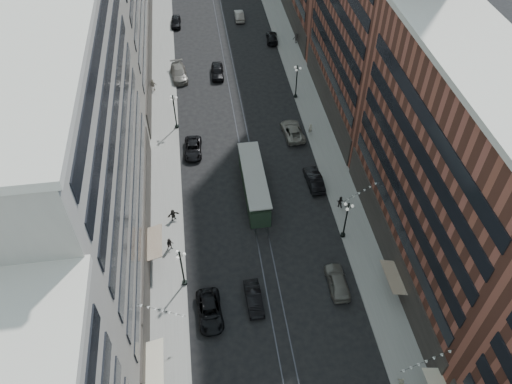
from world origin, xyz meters
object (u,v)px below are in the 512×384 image
car_9 (176,22)px  car_14 (239,16)px  car_5 (254,298)px  car_12 (272,37)px  streetcar (254,184)px  car_13 (217,71)px  pedestrian_2 (170,244)px  pedestrian_7 (340,202)px  lamppost_se_far (346,219)px  pedestrian_6 (153,85)px  pedestrian_5 (173,215)px  pedestrian_4 (401,384)px  lamppost_sw_mid (175,110)px  car_10 (314,180)px  car_4 (337,281)px  lamppost_sw_far (182,267)px  car_11 (293,131)px  pedestrian_9 (296,38)px  car_2 (210,311)px  lamppost_se_mid (297,80)px  car_7 (193,148)px  pedestrian_8 (310,129)px  car_8 (179,73)px

car_9 → car_14: (12.02, 0.76, 0.01)m
car_5 → car_12: car_5 is taller
streetcar → car_13: streetcar is taller
pedestrian_2 → pedestrian_7: size_ratio=1.02×
lamppost_se_far → pedestrian_6: (-21.70, 32.91, -1.98)m
pedestrian_5 → pedestrian_6: 27.69m
pedestrian_4 → lamppost_sw_mid: bearing=3.9°
pedestrian_6 → streetcar: bearing=135.4°
car_10 → pedestrian_7: 4.89m
car_4 → pedestrian_6: bearing=-63.3°
streetcar → pedestrian_5: bearing=-162.6°
lamppost_sw_far → car_11: (16.18, 23.07, -2.33)m
car_11 → pedestrian_7: pedestrian_7 is taller
car_5 → car_9: size_ratio=1.01×
lamppost_sw_far → car_5: bearing=-24.9°
pedestrian_4 → pedestrian_9: pedestrian_9 is taller
car_2 → pedestrian_9: (19.30, 52.24, 0.34)m
lamppost_se_mid → pedestrian_6: (-21.70, 4.91, -1.98)m
car_2 → car_4: bearing=4.1°
streetcar → pedestrian_4: (9.65, -26.52, -0.55)m
car_9 → pedestrian_7: (18.38, -49.43, 0.22)m
car_2 → car_11: (13.78, 27.15, 0.03)m
pedestrian_2 → car_13: bearing=69.8°
car_4 → pedestrian_9: (5.70, 50.64, 0.24)m
lamppost_sw_mid → car_7: 6.50m
pedestrian_2 → car_11: size_ratio=0.31×
pedestrian_4 → pedestrian_6: pedestrian_6 is taller
lamppost_se_mid → pedestrian_7: size_ratio=3.35×
streetcar → pedestrian_6: bearing=117.1°
car_5 → pedestrian_7: bearing=41.9°
lamppost_se_mid → car_14: size_ratio=1.19×
car_5 → pedestrian_8: 28.74m
lamppost_se_mid → car_8: lamppost_se_mid is taller
car_7 → car_14: car_14 is taller
lamppost_se_far → car_10: bearing=99.0°
pedestrian_7 → car_8: bearing=-28.9°
pedestrian_2 → car_14: 55.72m
car_5 → car_9: car_9 is taller
lamppost_sw_mid → car_13: 14.81m
car_2 → pedestrian_7: size_ratio=3.21×
lamppost_sw_far → car_2: lamppost_sw_far is taller
car_2 → car_13: car_13 is taller
pedestrian_9 → pedestrian_8: bearing=-78.3°
lamppost_sw_mid → lamppost_se_mid: (18.40, 5.00, 0.00)m
car_10 → pedestrian_8: 10.21m
car_14 → pedestrian_2: bearing=76.6°
lamppost_se_mid → pedestrian_2: lamppost_se_mid is taller
pedestrian_7 → car_7: bearing=-5.7°
lamppost_se_mid → pedestrian_4: 46.07m
lamppost_se_far → car_2: 18.08m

